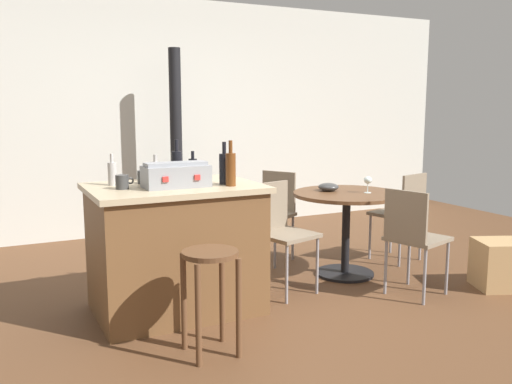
{
  "coord_description": "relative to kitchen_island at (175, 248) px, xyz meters",
  "views": [
    {
      "loc": [
        -1.89,
        -3.62,
        1.49
      ],
      "look_at": [
        0.07,
        0.36,
        0.79
      ],
      "focal_mm": 38.64,
      "sensor_mm": 36.0,
      "label": 1
    }
  ],
  "objects": [
    {
      "name": "bottle_2",
      "position": [
        -0.06,
        0.25,
        0.54
      ],
      "size": [
        0.08,
        0.08,
        0.2
      ],
      "color": "#B7B2AD",
      "rests_on": "kitchen_island"
    },
    {
      "name": "bottle_0",
      "position": [
        0.35,
        -0.21,
        0.58
      ],
      "size": [
        0.07,
        0.07,
        0.32
      ],
      "color": "#603314",
      "rests_on": "kitchen_island"
    },
    {
      "name": "back_wall",
      "position": [
        0.7,
        2.6,
        0.89
      ],
      "size": [
        8.0,
        0.1,
        2.7
      ],
      "primitive_type": "cube",
      "color": "beige",
      "rests_on": "ground_plane"
    },
    {
      "name": "serving_bowl",
      "position": [
        1.51,
        0.3,
        0.31
      ],
      "size": [
        0.18,
        0.18,
        0.07
      ],
      "primitive_type": "ellipsoid",
      "color": "#383838",
      "rests_on": "dining_table"
    },
    {
      "name": "ground_plane",
      "position": [
        0.7,
        -0.1,
        -0.46
      ],
      "size": [
        8.8,
        8.8,
        0.0
      ],
      "primitive_type": "plane",
      "color": "brown"
    },
    {
      "name": "dining_table",
      "position": [
        1.6,
        0.15,
        0.1
      ],
      "size": [
        0.93,
        0.93,
        0.74
      ],
      "color": "black",
      "rests_on": "ground_plane"
    },
    {
      "name": "bottle_4",
      "position": [
        -0.39,
        0.19,
        0.55
      ],
      "size": [
        0.06,
        0.06,
        0.22
      ],
      "color": "#B7B2AD",
      "rests_on": "kitchen_island"
    },
    {
      "name": "wine_glass",
      "position": [
        1.75,
        0.06,
        0.38
      ],
      "size": [
        0.07,
        0.07,
        0.14
      ],
      "color": "silver",
      "rests_on": "dining_table"
    },
    {
      "name": "bottle_3",
      "position": [
        0.08,
        0.17,
        0.58
      ],
      "size": [
        0.08,
        0.08,
        0.31
      ],
      "color": "black",
      "rests_on": "kitchen_island"
    },
    {
      "name": "folding_chair_near",
      "position": [
        2.34,
        0.27,
        0.04
      ],
      "size": [
        0.49,
        0.49,
        0.85
      ],
      "color": "#7F705B",
      "rests_on": "ground_plane"
    },
    {
      "name": "wood_stove",
      "position": [
        0.7,
        2.06,
        0.04
      ],
      "size": [
        0.44,
        0.45,
        2.09
      ],
      "color": "black",
      "rests_on": "ground_plane"
    },
    {
      "name": "folding_chair_right",
      "position": [
        1.74,
        -0.54,
        0.04
      ],
      "size": [
        0.5,
        0.5,
        0.85
      ],
      "color": "#7F705B",
      "rests_on": "ground_plane"
    },
    {
      "name": "folding_chair_far",
      "position": [
        1.25,
        0.86,
        0.04
      ],
      "size": [
        0.55,
        0.55,
        0.85
      ],
      "color": "#7F705B",
      "rests_on": "ground_plane"
    },
    {
      "name": "kitchen_island",
      "position": [
        0.0,
        0.0,
        0.0
      ],
      "size": [
        1.19,
        0.85,
        0.92
      ],
      "color": "brown",
      "rests_on": "ground_plane"
    },
    {
      "name": "cup_1",
      "position": [
        -0.17,
        0.17,
        0.51
      ],
      "size": [
        0.12,
        0.08,
        0.09
      ],
      "color": "#383838",
      "rests_on": "kitchen_island"
    },
    {
      "name": "bottle_1",
      "position": [
        0.25,
        0.29,
        0.54
      ],
      "size": [
        0.06,
        0.06,
        0.21
      ],
      "color": "black",
      "rests_on": "kitchen_island"
    },
    {
      "name": "wooden_stool",
      "position": [
        -0.04,
        -0.78,
        0.0
      ],
      "size": [
        0.34,
        0.34,
        0.64
      ],
      "color": "brown",
      "rests_on": "ground_plane"
    },
    {
      "name": "cardboard_box",
      "position": [
        2.6,
        -0.73,
        -0.27
      ],
      "size": [
        0.61,
        0.53,
        0.39
      ],
      "primitive_type": "cube",
      "rotation": [
        0.0,
        0.0,
        -0.4
      ],
      "color": "tan",
      "rests_on": "ground_plane"
    },
    {
      "name": "cup_0",
      "position": [
        -0.37,
        -0.02,
        0.51
      ],
      "size": [
        0.12,
        0.09,
        0.1
      ],
      "color": "#383838",
      "rests_on": "kitchen_island"
    },
    {
      "name": "bottle_5",
      "position": [
        0.34,
        -0.11,
        0.58
      ],
      "size": [
        0.07,
        0.07,
        0.3
      ],
      "color": "black",
      "rests_on": "kitchen_island"
    },
    {
      "name": "toolbox",
      "position": [
        -0.01,
        -0.09,
        0.54
      ],
      "size": [
        0.45,
        0.24,
        0.17
      ],
      "color": "gray",
      "rests_on": "kitchen_island"
    },
    {
      "name": "folding_chair_left",
      "position": [
        0.88,
        0.03,
        0.06
      ],
      "size": [
        0.49,
        0.49,
        0.88
      ],
      "color": "#7F705B",
      "rests_on": "ground_plane"
    }
  ]
}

